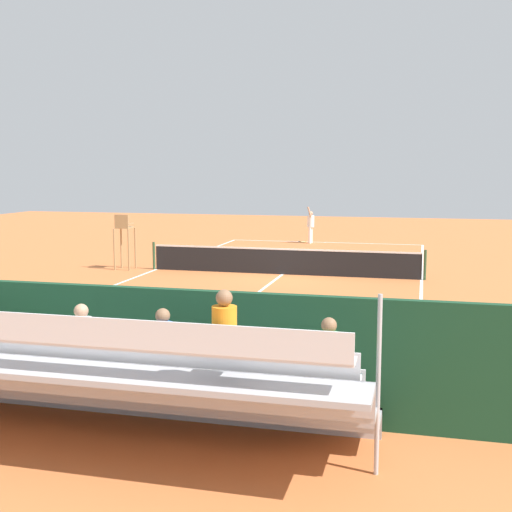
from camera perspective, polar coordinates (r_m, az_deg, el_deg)
ground_plane at (r=24.51m, az=2.30°, el=-1.59°), size 60.00×60.00×0.00m
court_line_markings at (r=24.55m, az=2.31°, el=-1.57°), size 10.10×22.20×0.01m
tennis_net at (r=24.44m, az=2.30°, el=-0.43°), size 10.30×0.10×1.07m
backdrop_wall at (r=11.27m, az=-12.69°, el=-7.51°), size 18.00×0.16×2.00m
bleacher_stand at (r=10.16m, az=-16.15°, el=-9.61°), size 9.06×2.40×2.48m
umpire_chair at (r=26.05m, az=-11.30°, el=1.73°), size 0.67×0.67×2.14m
courtside_bench at (r=11.11m, az=3.42°, el=-9.93°), size 1.80×0.40×0.93m
equipment_bag at (r=11.63m, az=-6.67°, el=-11.11°), size 0.90×0.36×0.36m
tennis_player at (r=34.70m, az=4.73°, el=2.78°), size 0.41×0.55×1.93m
tennis_racket at (r=35.31m, az=4.07°, el=1.23°), size 0.56×0.46×0.03m
tennis_ball_near at (r=31.79m, az=1.14°, el=0.58°), size 0.07×0.07×0.07m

